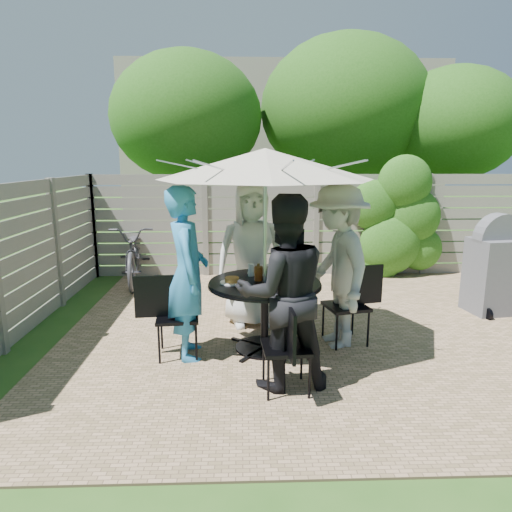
{
  "coord_description": "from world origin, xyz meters",
  "views": [
    {
      "loc": [
        -1.36,
        -5.14,
        2.11
      ],
      "look_at": [
        -1.2,
        -0.15,
        1.04
      ],
      "focal_mm": 32.0,
      "sensor_mm": 36.0,
      "label": 1
    }
  ],
  "objects_px": {
    "plate_right": "(297,278)",
    "person_back": "(251,255)",
    "plate_back": "(258,271)",
    "bicycle": "(135,253)",
    "umbrella": "(265,164)",
    "coffee_cup": "(269,271)",
    "person_left": "(188,274)",
    "plate_left": "(232,281)",
    "patio_table": "(265,303)",
    "chair_back": "(250,301)",
    "syrup_jug": "(258,273)",
    "chair_front": "(286,365)",
    "plate_front": "(272,288)",
    "glass_right": "(286,272)",
    "glass_front": "(280,281)",
    "person_front": "(283,293)",
    "chair_right": "(346,321)",
    "person_right": "(337,266)",
    "glass_back": "(251,270)",
    "chair_left": "(177,333)",
    "bbq_grill": "(496,269)"
  },
  "relations": [
    {
      "from": "plate_right",
      "to": "person_back",
      "type": "bearing_deg",
      "value": 122.24
    },
    {
      "from": "plate_back",
      "to": "bicycle",
      "type": "distance_m",
      "value": 3.3
    },
    {
      "from": "bicycle",
      "to": "person_back",
      "type": "bearing_deg",
      "value": -55.49
    },
    {
      "from": "umbrella",
      "to": "plate_right",
      "type": "height_order",
      "value": "umbrella"
    },
    {
      "from": "umbrella",
      "to": "coffee_cup",
      "type": "bearing_deg",
      "value": 74.35
    },
    {
      "from": "person_left",
      "to": "plate_left",
      "type": "relative_size",
      "value": 7.1
    },
    {
      "from": "patio_table",
      "to": "chair_back",
      "type": "xyz_separation_m",
      "value": [
        -0.15,
        0.95,
        -0.29
      ]
    },
    {
      "from": "plate_back",
      "to": "chair_back",
      "type": "bearing_deg",
      "value": 98.64
    },
    {
      "from": "person_left",
      "to": "syrup_jug",
      "type": "xyz_separation_m",
      "value": [
        0.75,
        0.17,
        -0.05
      ]
    },
    {
      "from": "chair_front",
      "to": "plate_front",
      "type": "distance_m",
      "value": 0.82
    },
    {
      "from": "coffee_cup",
      "to": "person_back",
      "type": "bearing_deg",
      "value": 108.1
    },
    {
      "from": "patio_table",
      "to": "glass_right",
      "type": "xyz_separation_m",
      "value": [
        0.24,
        0.14,
        0.31
      ]
    },
    {
      "from": "plate_left",
      "to": "plate_front",
      "type": "bearing_deg",
      "value": -36.21
    },
    {
      "from": "glass_front",
      "to": "plate_front",
      "type": "bearing_deg",
      "value": -127.47
    },
    {
      "from": "plate_left",
      "to": "umbrella",
      "type": "bearing_deg",
      "value": 8.79
    },
    {
      "from": "person_front",
      "to": "patio_table",
      "type": "bearing_deg",
      "value": -90.0
    },
    {
      "from": "chair_back",
      "to": "person_left",
      "type": "xyz_separation_m",
      "value": [
        -0.67,
        -1.08,
        0.66
      ]
    },
    {
      "from": "plate_back",
      "to": "plate_left",
      "type": "bearing_deg",
      "value": -126.21
    },
    {
      "from": "person_left",
      "to": "chair_right",
      "type": "xyz_separation_m",
      "value": [
        1.77,
        0.28,
        -0.65
      ]
    },
    {
      "from": "person_right",
      "to": "bicycle",
      "type": "xyz_separation_m",
      "value": [
        -2.89,
        2.82,
        -0.41
      ]
    },
    {
      "from": "glass_front",
      "to": "coffee_cup",
      "type": "xyz_separation_m",
      "value": [
        -0.08,
        0.47,
        -0.01
      ]
    },
    {
      "from": "plate_right",
      "to": "glass_front",
      "type": "relative_size",
      "value": 1.86
    },
    {
      "from": "plate_left",
      "to": "glass_right",
      "type": "bearing_deg",
      "value": 18.4
    },
    {
      "from": "glass_back",
      "to": "glass_right",
      "type": "relative_size",
      "value": 1.0
    },
    {
      "from": "chair_left",
      "to": "chair_front",
      "type": "relative_size",
      "value": 1.04
    },
    {
      "from": "plate_left",
      "to": "bbq_grill",
      "type": "relative_size",
      "value": 0.19
    },
    {
      "from": "chair_right",
      "to": "plate_front",
      "type": "xyz_separation_m",
      "value": [
        -0.9,
        -0.5,
        0.54
      ]
    },
    {
      "from": "chair_back",
      "to": "glass_front",
      "type": "relative_size",
      "value": 6.36
    },
    {
      "from": "chair_left",
      "to": "syrup_jug",
      "type": "relative_size",
      "value": 5.73
    },
    {
      "from": "plate_back",
      "to": "plate_right",
      "type": "xyz_separation_m",
      "value": [
        0.41,
        -0.3,
        0.0
      ]
    },
    {
      "from": "chair_right",
      "to": "person_left",
      "type": "bearing_deg",
      "value": -3.91
    },
    {
      "from": "chair_front",
      "to": "plate_front",
      "type": "relative_size",
      "value": 3.39
    },
    {
      "from": "bbq_grill",
      "to": "plate_right",
      "type": "bearing_deg",
      "value": -167.86
    },
    {
      "from": "glass_back",
      "to": "bbq_grill",
      "type": "relative_size",
      "value": 0.1
    },
    {
      "from": "chair_right",
      "to": "glass_right",
      "type": "bearing_deg",
      "value": -12.31
    },
    {
      "from": "plate_right",
      "to": "person_left",
      "type": "bearing_deg",
      "value": -171.21
    },
    {
      "from": "chair_left",
      "to": "plate_back",
      "type": "relative_size",
      "value": 3.52
    },
    {
      "from": "chair_right",
      "to": "coffee_cup",
      "type": "height_order",
      "value": "chair_right"
    },
    {
      "from": "plate_front",
      "to": "glass_front",
      "type": "xyz_separation_m",
      "value": [
        0.09,
        0.12,
        0.05
      ]
    },
    {
      "from": "patio_table",
      "to": "plate_front",
      "type": "distance_m",
      "value": 0.45
    },
    {
      "from": "chair_right",
      "to": "person_right",
      "type": "xyz_separation_m",
      "value": [
        -0.13,
        -0.02,
        0.65
      ]
    },
    {
      "from": "chair_front",
      "to": "plate_right",
      "type": "relative_size",
      "value": 3.39
    },
    {
      "from": "chair_back",
      "to": "plate_right",
      "type": "distance_m",
      "value": 1.17
    },
    {
      "from": "plate_right",
      "to": "chair_left",
      "type": "bearing_deg",
      "value": -171.25
    },
    {
      "from": "chair_back",
      "to": "glass_front",
      "type": "height_order",
      "value": "glass_front"
    },
    {
      "from": "patio_table",
      "to": "chair_front",
      "type": "bearing_deg",
      "value": -81.29
    },
    {
      "from": "syrup_jug",
      "to": "coffee_cup",
      "type": "relative_size",
      "value": 1.33
    },
    {
      "from": "plate_right",
      "to": "glass_right",
      "type": "bearing_deg",
      "value": 142.53
    },
    {
      "from": "umbrella",
      "to": "glass_back",
      "type": "height_order",
      "value": "umbrella"
    },
    {
      "from": "person_back",
      "to": "plate_right",
      "type": "relative_size",
      "value": 7.05
    }
  ]
}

